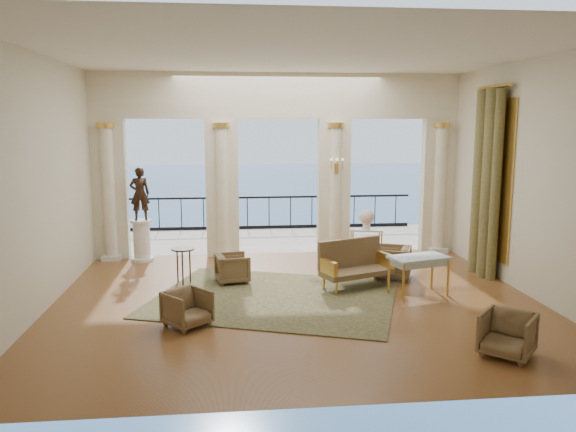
{
  "coord_description": "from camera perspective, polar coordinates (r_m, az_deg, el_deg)",
  "views": [
    {
      "loc": [
        -1.18,
        -10.05,
        3.29
      ],
      "look_at": [
        -0.09,
        0.6,
        1.52
      ],
      "focal_mm": 35.0,
      "sensor_mm": 36.0,
      "label": 1
    }
  ],
  "objects": [
    {
      "name": "sea",
      "position": [
        70.67,
        -4.83,
        1.8
      ],
      "size": [
        160.0,
        160.0,
        0.0
      ],
      "primitive_type": "plane",
      "color": "navy",
      "rests_on": "ground"
    },
    {
      "name": "statue",
      "position": [
        13.82,
        -14.83,
        2.21
      ],
      "size": [
        0.51,
        0.39,
        1.27
      ],
      "primitive_type": "imported",
      "rotation": [
        0.0,
        0.0,
        3.33
      ],
      "color": "black",
      "rests_on": "pedestal"
    },
    {
      "name": "room_walls",
      "position": [
        9.02,
        1.71,
        6.77
      ],
      "size": [
        9.0,
        9.0,
        9.0
      ],
      "color": "beige",
      "rests_on": "ground"
    },
    {
      "name": "armchair_c",
      "position": [
        12.28,
        10.54,
        -4.46
      ],
      "size": [
        0.92,
        0.95,
        0.77
      ],
      "primitive_type": "imported",
      "rotation": [
        0.0,
        0.0,
        -1.95
      ],
      "color": "#4D3D23",
      "rests_on": "ground"
    },
    {
      "name": "urn",
      "position": [
        13.69,
        8.0,
        -0.22
      ],
      "size": [
        0.36,
        0.36,
        0.48
      ],
      "color": "white",
      "rests_on": "console_table"
    },
    {
      "name": "window_frame",
      "position": [
        12.91,
        20.19,
        3.53
      ],
      "size": [
        0.04,
        1.6,
        3.4
      ],
      "primitive_type": "cube",
      "color": "gold",
      "rests_on": "room_walls"
    },
    {
      "name": "side_table",
      "position": [
        11.76,
        -10.62,
        -3.75
      ],
      "size": [
        0.47,
        0.47,
        0.76
      ],
      "color": "black",
      "rests_on": "ground"
    },
    {
      "name": "settee",
      "position": [
        11.49,
        6.71,
        -4.85
      ],
      "size": [
        1.58,
        1.11,
        0.96
      ],
      "rotation": [
        0.0,
        0.0,
        0.37
      ],
      "color": "#4D3D23",
      "rests_on": "ground"
    },
    {
      "name": "terrace",
      "position": [
        16.24,
        -1.54,
        -2.48
      ],
      "size": [
        10.0,
        3.6,
        0.1
      ],
      "primitive_type": "cube",
      "color": "#AA9C8A",
      "rests_on": "ground"
    },
    {
      "name": "game_table",
      "position": [
        11.12,
        13.16,
        -4.41
      ],
      "size": [
        1.24,
        0.89,
        0.76
      ],
      "rotation": [
        0.0,
        0.0,
        0.28
      ],
      "color": "#94B0BD",
      "rests_on": "ground"
    },
    {
      "name": "pedestal",
      "position": [
        14.01,
        -14.63,
        -2.48
      ],
      "size": [
        0.55,
        0.55,
        1.0
      ],
      "color": "silver",
      "rests_on": "ground"
    },
    {
      "name": "headland",
      "position": [
        85.31,
        -25.63,
        4.24
      ],
      "size": [
        22.0,
        18.0,
        6.0
      ],
      "primitive_type": "cube",
      "color": "black",
      "rests_on": "sea"
    },
    {
      "name": "floor",
      "position": [
        10.64,
        0.84,
        -8.62
      ],
      "size": [
        9.0,
        9.0,
        0.0
      ],
      "primitive_type": "plane",
      "color": "#452C12",
      "rests_on": "ground"
    },
    {
      "name": "curtain",
      "position": [
        12.84,
        19.42,
        3.18
      ],
      "size": [
        0.33,
        1.4,
        4.09
      ],
      "color": "brown",
      "rests_on": "ground"
    },
    {
      "name": "armchair_d",
      "position": [
        11.8,
        -5.65,
        -5.16
      ],
      "size": [
        0.71,
        0.75,
        0.67
      ],
      "primitive_type": "imported",
      "rotation": [
        0.0,
        0.0,
        1.75
      ],
      "color": "#4D3D23",
      "rests_on": "ground"
    },
    {
      "name": "console_table",
      "position": [
        13.76,
        7.96,
        -1.87
      ],
      "size": [
        0.84,
        0.48,
        0.75
      ],
      "rotation": [
        0.0,
        0.0,
        -0.23
      ],
      "color": "silver",
      "rests_on": "ground"
    },
    {
      "name": "balustrade",
      "position": [
        17.73,
        -1.94,
        0.03
      ],
      "size": [
        9.0,
        0.06,
        1.03
      ],
      "color": "black",
      "rests_on": "terrace"
    },
    {
      "name": "arcade",
      "position": [
        13.94,
        -0.97,
        6.48
      ],
      "size": [
        9.0,
        0.56,
        4.5
      ],
      "color": "beige",
      "rests_on": "ground"
    },
    {
      "name": "wall_sconce",
      "position": [
        13.84,
        4.95,
        4.95
      ],
      "size": [
        0.3,
        0.11,
        0.33
      ],
      "color": "gold",
      "rests_on": "arcade"
    },
    {
      "name": "palm_tree",
      "position": [
        16.97,
        5.09,
        12.06
      ],
      "size": [
        2.0,
        2.0,
        4.5
      ],
      "color": "#4C3823",
      "rests_on": "terrace"
    },
    {
      "name": "rug",
      "position": [
        10.8,
        -1.35,
        -8.29
      ],
      "size": [
        5.33,
        4.72,
        0.02
      ],
      "primitive_type": "cube",
      "rotation": [
        0.0,
        0.0,
        -0.33
      ],
      "color": "#2F371B",
      "rests_on": "ground"
    },
    {
      "name": "armchair_a",
      "position": [
        9.43,
        -10.21,
        -9.05
      ],
      "size": [
        0.88,
        0.87,
        0.66
      ],
      "primitive_type": "imported",
      "rotation": [
        0.0,
        0.0,
        0.72
      ],
      "color": "#4D3D23",
      "rests_on": "ground"
    },
    {
      "name": "armchair_b",
      "position": [
        8.73,
        21.41,
        -10.94
      ],
      "size": [
        0.94,
        0.93,
        0.7
      ],
      "primitive_type": "imported",
      "rotation": [
        0.0,
        0.0,
        -0.74
      ],
      "color": "#4D3D23",
      "rests_on": "ground"
    }
  ]
}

